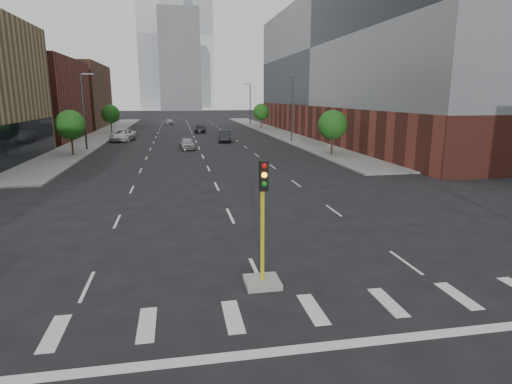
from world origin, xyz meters
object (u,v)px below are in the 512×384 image
object	(u,v)px
car_distant	(169,122)
car_near_left	(187,143)
car_mid_right	(225,136)
car_far_left	(123,135)
median_traffic_signal	(263,259)
car_deep_right	(200,129)

from	to	relation	value
car_distant	car_near_left	bearing A→B (deg)	-92.80
car_mid_right	car_far_left	xyz separation A→B (m)	(-14.62, 3.91, 0.02)
median_traffic_signal	car_deep_right	size ratio (longest dim) A/B	0.96
car_far_left	car_deep_right	bearing A→B (deg)	54.33
median_traffic_signal	car_mid_right	bearing A→B (deg)	85.10
car_far_left	car_deep_right	size ratio (longest dim) A/B	1.33
car_mid_right	car_deep_right	bearing A→B (deg)	105.82
median_traffic_signal	car_distant	xyz separation A→B (m)	(-4.21, 88.47, -0.28)
car_near_left	car_far_left	distance (m)	15.05
car_distant	car_mid_right	bearing A→B (deg)	-84.33
car_far_left	car_distant	xyz separation A→B (m)	(6.29, 36.43, -0.16)
car_mid_right	car_deep_right	xyz separation A→B (m)	(-2.62, 16.42, -0.17)
car_far_left	car_deep_right	xyz separation A→B (m)	(12.00, 12.51, -0.18)
car_near_left	car_deep_right	xyz separation A→B (m)	(3.00, 24.57, -0.06)
median_traffic_signal	car_deep_right	bearing A→B (deg)	88.67
car_far_left	car_deep_right	world-z (taller)	car_far_left
car_deep_right	median_traffic_signal	bearing A→B (deg)	-84.61
car_mid_right	car_deep_right	size ratio (longest dim) A/B	1.10
car_far_left	car_distant	bearing A→B (deg)	88.35
car_far_left	car_near_left	bearing A→B (deg)	-45.12
car_far_left	median_traffic_signal	bearing A→B (deg)	-70.45
car_deep_right	car_distant	bearing A→B (deg)	110.15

